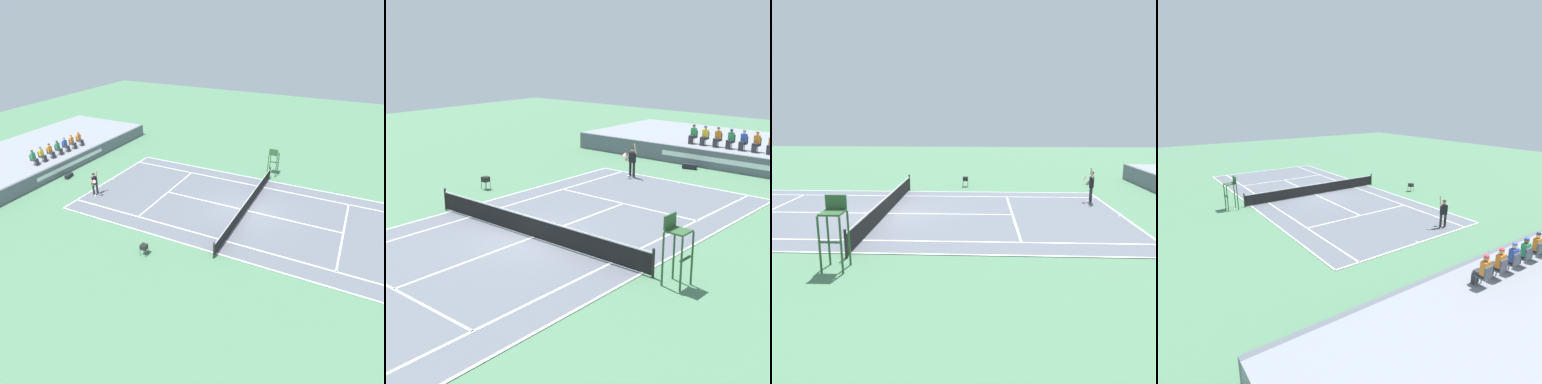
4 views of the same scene
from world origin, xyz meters
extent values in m
plane|color=#4C7A56|center=(0.00, 0.00, 0.00)|extent=(80.00, 80.00, 0.00)
cube|color=slate|center=(0.00, 0.00, 0.01)|extent=(10.98, 23.78, 0.02)
cube|color=white|center=(0.00, 11.89, 0.02)|extent=(10.98, 0.10, 0.01)
cube|color=white|center=(0.00, -11.89, 0.02)|extent=(10.98, 0.10, 0.01)
cube|color=white|center=(-5.49, 0.00, 0.02)|extent=(0.10, 23.78, 0.01)
cube|color=white|center=(5.49, 0.00, 0.02)|extent=(0.10, 23.78, 0.01)
cube|color=white|center=(-4.11, 0.00, 0.02)|extent=(0.10, 23.78, 0.01)
cube|color=white|center=(4.11, 0.00, 0.02)|extent=(0.10, 23.78, 0.01)
cube|color=white|center=(0.00, 6.40, 0.02)|extent=(8.22, 0.10, 0.01)
cube|color=white|center=(0.00, -6.40, 0.02)|extent=(8.22, 0.10, 0.01)
cube|color=white|center=(0.00, 0.00, 0.02)|extent=(0.10, 12.80, 0.01)
cube|color=white|center=(0.00, 11.79, 0.02)|extent=(0.10, 0.20, 0.01)
cube|color=white|center=(0.00, -11.79, 0.02)|extent=(0.10, 0.20, 0.01)
cylinder|color=black|center=(-5.94, 0.00, 0.54)|extent=(0.10, 0.10, 1.07)
cylinder|color=black|center=(5.94, 0.00, 0.54)|extent=(0.10, 0.10, 1.07)
cube|color=black|center=(0.00, 0.00, 0.48)|extent=(11.78, 0.02, 0.84)
cube|color=white|center=(0.00, 0.00, 0.90)|extent=(11.78, 0.03, 0.06)
cube|color=#565B66|center=(0.00, 16.23, 0.58)|extent=(22.37, 0.24, 1.16)
cube|color=silver|center=(0.00, 16.10, 0.64)|extent=(7.83, 0.01, 0.32)
cylinder|color=#4C4C51|center=(-1.49, 17.56, 1.35)|extent=(0.04, 0.04, 0.38)
cube|color=#2D2D33|center=(-1.67, 17.41, 1.38)|extent=(0.30, 0.14, 0.44)
cube|color=#474C56|center=(-0.74, 17.71, 1.57)|extent=(0.44, 0.44, 0.06)
cube|color=#474C56|center=(-0.74, 17.91, 1.82)|extent=(0.44, 0.06, 0.44)
cylinder|color=#4C4C51|center=(-0.56, 17.56, 1.35)|extent=(0.04, 0.04, 0.38)
cylinder|color=#4C4C51|center=(-0.91, 17.56, 1.35)|extent=(0.04, 0.04, 0.38)
cube|color=#2D2D33|center=(-0.74, 17.61, 1.65)|extent=(0.34, 0.44, 0.16)
cube|color=#2D2D33|center=(-0.74, 17.41, 1.38)|extent=(0.30, 0.14, 0.44)
cube|color=orange|center=(-0.74, 17.77, 1.94)|extent=(0.36, 0.22, 0.52)
sphere|color=beige|center=(-0.74, 17.77, 2.31)|extent=(0.20, 0.20, 0.20)
cylinder|color=black|center=(-0.74, 17.77, 2.40)|extent=(0.19, 0.19, 0.05)
cube|color=#474C56|center=(0.17, 17.71, 1.57)|extent=(0.44, 0.44, 0.06)
cube|color=#474C56|center=(0.17, 17.91, 1.82)|extent=(0.44, 0.06, 0.44)
cylinder|color=#4C4C51|center=(0.35, 17.56, 1.35)|extent=(0.04, 0.04, 0.38)
cylinder|color=#4C4C51|center=(0.00, 17.56, 1.35)|extent=(0.04, 0.04, 0.38)
cube|color=#2D2D33|center=(0.17, 17.61, 1.65)|extent=(0.34, 0.44, 0.16)
cube|color=#2D2D33|center=(0.17, 17.41, 1.38)|extent=(0.30, 0.14, 0.44)
cube|color=#2D8C51|center=(0.17, 17.77, 1.94)|extent=(0.36, 0.22, 0.52)
sphere|color=brown|center=(0.17, 17.77, 2.31)|extent=(0.20, 0.20, 0.20)
cylinder|color=#2D4CA8|center=(0.17, 17.77, 2.40)|extent=(0.19, 0.19, 0.05)
cube|color=#474C56|center=(1.04, 17.71, 1.57)|extent=(0.44, 0.44, 0.06)
cube|color=#474C56|center=(1.04, 17.91, 1.82)|extent=(0.44, 0.06, 0.44)
cylinder|color=#4C4C51|center=(1.21, 17.56, 1.35)|extent=(0.04, 0.04, 0.38)
cylinder|color=#4C4C51|center=(0.86, 17.56, 1.35)|extent=(0.04, 0.04, 0.38)
cube|color=#2D2D33|center=(1.04, 17.61, 1.65)|extent=(0.34, 0.44, 0.16)
cube|color=#2D2D33|center=(1.04, 17.41, 1.38)|extent=(0.30, 0.14, 0.44)
cube|color=#2D4CA8|center=(1.04, 17.77, 1.94)|extent=(0.36, 0.22, 0.52)
sphere|color=beige|center=(1.04, 17.77, 2.31)|extent=(0.20, 0.20, 0.20)
cylinder|color=#2D4CA8|center=(1.04, 17.77, 2.40)|extent=(0.19, 0.19, 0.05)
cube|color=#474C56|center=(1.90, 17.71, 1.57)|extent=(0.44, 0.44, 0.06)
cube|color=#474C56|center=(1.90, 17.91, 1.82)|extent=(0.44, 0.06, 0.44)
cylinder|color=#4C4C51|center=(2.08, 17.56, 1.35)|extent=(0.04, 0.04, 0.38)
cylinder|color=#4C4C51|center=(1.73, 17.56, 1.35)|extent=(0.04, 0.04, 0.38)
cube|color=#2D2D33|center=(1.90, 17.61, 1.65)|extent=(0.34, 0.44, 0.16)
cube|color=#2D2D33|center=(1.90, 17.41, 1.38)|extent=(0.30, 0.14, 0.44)
cube|color=orange|center=(1.90, 17.77, 1.94)|extent=(0.36, 0.22, 0.52)
sphere|color=tan|center=(1.90, 17.77, 2.31)|extent=(0.20, 0.20, 0.20)
cylinder|color=red|center=(1.90, 17.77, 2.40)|extent=(0.19, 0.19, 0.05)
cube|color=#474C56|center=(2.85, 17.71, 1.57)|extent=(0.44, 0.44, 0.06)
cube|color=#474C56|center=(2.85, 17.91, 1.82)|extent=(0.44, 0.06, 0.44)
cylinder|color=#4C4C51|center=(3.03, 17.56, 1.35)|extent=(0.04, 0.04, 0.38)
cylinder|color=#4C4C51|center=(2.68, 17.56, 1.35)|extent=(0.04, 0.04, 0.38)
cube|color=#2D2D33|center=(2.85, 17.61, 1.65)|extent=(0.34, 0.44, 0.16)
cube|color=#2D2D33|center=(2.85, 17.41, 1.38)|extent=(0.30, 0.14, 0.44)
cube|color=orange|center=(2.85, 17.77, 1.94)|extent=(0.36, 0.22, 0.52)
sphere|color=#A37556|center=(2.85, 17.77, 2.31)|extent=(0.20, 0.20, 0.20)
cylinder|color=red|center=(2.85, 17.77, 2.40)|extent=(0.19, 0.19, 0.05)
cylinder|color=#232328|center=(-2.70, 11.09, 0.46)|extent=(0.15, 0.15, 0.92)
cylinder|color=#232328|center=(-3.01, 11.17, 0.46)|extent=(0.15, 0.15, 0.92)
cube|color=white|center=(-2.72, 11.04, 0.05)|extent=(0.18, 0.30, 0.10)
cube|color=white|center=(-3.03, 11.11, 0.05)|extent=(0.18, 0.30, 0.10)
cube|color=black|center=(-2.86, 11.13, 1.22)|extent=(0.45, 0.33, 0.60)
sphere|color=tan|center=(-2.86, 11.13, 1.69)|extent=(0.22, 0.22, 0.22)
cylinder|color=black|center=(-2.86, 11.13, 1.78)|extent=(0.21, 0.21, 0.06)
cylinder|color=tan|center=(-2.61, 11.04, 1.78)|extent=(0.14, 0.23, 0.61)
cylinder|color=tan|center=(-3.13, 11.10, 1.24)|extent=(0.16, 0.34, 0.56)
cylinder|color=black|center=(-3.20, 10.99, 1.11)|extent=(0.08, 0.19, 0.25)
torus|color=red|center=(-3.20, 10.81, 1.37)|extent=(0.34, 0.26, 0.26)
cylinder|color=silver|center=(-3.20, 10.81, 1.37)|extent=(0.30, 0.22, 0.22)
sphere|color=#D1E533|center=(-3.99, 10.17, 0.03)|extent=(0.07, 0.07, 0.07)
cylinder|color=#2D562D|center=(7.22, 0.35, 0.95)|extent=(0.07, 0.07, 1.90)
cylinder|color=#2D562D|center=(7.22, -0.35, 0.95)|extent=(0.07, 0.07, 1.90)
cylinder|color=#2D562D|center=(6.52, 0.35, 0.95)|extent=(0.07, 0.07, 1.90)
cylinder|color=#2D562D|center=(6.52, -0.35, 0.95)|extent=(0.07, 0.07, 1.90)
cube|color=#2D562D|center=(6.87, 0.00, 1.93)|extent=(0.70, 0.70, 0.06)
cube|color=#2D562D|center=(6.52, 0.00, 2.20)|extent=(0.06, 0.70, 0.48)
cube|color=#2D562D|center=(7.19, 0.00, 1.04)|extent=(0.10, 0.70, 0.04)
cube|color=black|center=(-1.36, 15.33, 0.16)|extent=(0.89, 0.51, 0.32)
cylinder|color=black|center=(-1.76, 15.22, 0.16)|extent=(0.14, 0.33, 0.32)
cylinder|color=black|center=(-0.95, 15.43, 0.16)|extent=(0.14, 0.33, 0.32)
cube|color=black|center=(-7.42, 3.72, 0.56)|extent=(0.36, 0.36, 0.28)
cylinder|color=black|center=(-7.59, 3.55, 0.21)|extent=(0.02, 0.02, 0.42)
cylinder|color=black|center=(-7.25, 3.55, 0.21)|extent=(0.02, 0.02, 0.42)
cylinder|color=black|center=(-7.59, 3.89, 0.21)|extent=(0.02, 0.02, 0.42)
cylinder|color=black|center=(-7.25, 3.89, 0.21)|extent=(0.02, 0.02, 0.42)
ellipsoid|color=#D1E533|center=(-7.42, 3.72, 0.64)|extent=(0.30, 0.30, 0.12)
camera|label=1|loc=(-20.60, -5.88, 12.42)|focal=32.32mm
camera|label=2|loc=(15.31, -14.81, 7.97)|focal=50.87mm
camera|label=3|loc=(17.94, 4.69, 5.01)|focal=34.08mm
camera|label=4|loc=(12.90, 23.85, 7.71)|focal=31.23mm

